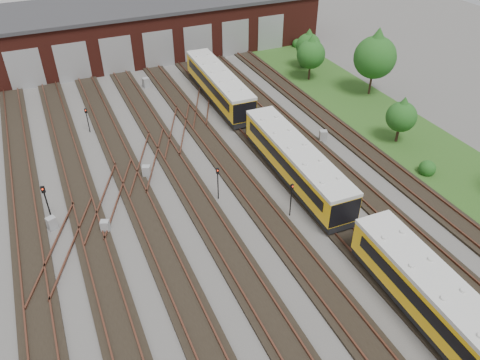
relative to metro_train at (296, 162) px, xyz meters
name	(u,v)px	position (x,y,z in m)	size (l,w,h in m)	color
ground	(264,254)	(-6.00, -6.49, -1.81)	(120.00, 120.00, 0.00)	#474542
track_network	(258,248)	(-6.17, -5.90, -1.70)	(30.40, 70.00, 0.33)	black
maintenance_shed	(121,30)	(-6.01, 33.49, 1.40)	(51.00, 12.50, 6.35)	#4A1912
grass_verge	(394,128)	(13.00, 3.51, -1.78)	(8.00, 55.00, 0.05)	#214717
metro_train	(296,162)	(0.00, 0.00, 0.00)	(2.95, 46.04, 2.89)	black
signal_mast_0	(46,200)	(-18.32, 2.58, 0.25)	(0.28, 0.26, 3.22)	black
signal_mast_1	(87,117)	(-13.64, 14.81, -0.23)	(0.22, 0.21, 2.44)	black
signal_mast_2	(218,180)	(-6.46, 0.32, -0.03)	(0.24, 0.22, 2.78)	black
signal_mast_3	(291,196)	(-2.47, -3.67, -0.03)	(0.23, 0.21, 2.79)	black
relay_cabinet_0	(52,223)	(-18.37, 1.91, -1.31)	(0.60, 0.50, 1.00)	#979A9C
relay_cabinet_1	(147,172)	(-10.66, 5.39, -1.29)	(0.63, 0.52, 1.05)	#979A9C
relay_cabinet_2	(105,226)	(-15.03, 0.06, -1.33)	(0.57, 0.48, 0.95)	#979A9C
relay_cabinet_3	(146,83)	(-6.14, 22.44, -1.25)	(0.67, 0.56, 1.12)	#979A9C
relay_cabinet_4	(323,136)	(5.45, 4.34, -1.27)	(0.65, 0.54, 1.08)	#979A9C
tree_0	(311,51)	(11.52, 16.81, 1.59)	(3.19, 3.19, 5.29)	#311E16
tree_1	(309,43)	(13.03, 19.83, 1.32)	(2.94, 2.94, 4.86)	#311E16
tree_2	(376,52)	(15.45, 10.77, 2.86)	(4.39, 4.39, 7.27)	#311E16
tree_3	(402,113)	(11.52, 1.52, 1.06)	(2.69, 2.69, 4.46)	#311E16
bush_0	(428,166)	(10.41, -3.59, -1.12)	(1.38, 1.38, 1.38)	#194914
bush_1	(306,61)	(13.21, 20.37, -1.04)	(1.54, 1.54, 1.54)	#194914
bush_2	(297,42)	(15.73, 26.81, -1.17)	(1.28, 1.28, 1.28)	#194914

